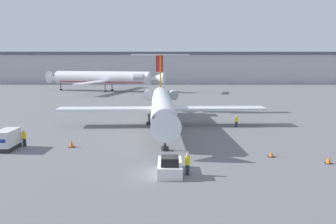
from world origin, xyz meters
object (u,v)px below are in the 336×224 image
at_px(worker_on_apron, 26,138).
at_px(traffic_cone_mid, 331,160).
at_px(luggage_cart, 9,140).
at_px(traffic_cone_left, 73,144).
at_px(pushback_tug, 171,166).
at_px(worker_by_wing, 238,121).
at_px(airplane_parked_far_left, 106,78).
at_px(traffic_cone_right, 273,154).
at_px(airplane_main, 164,104).
at_px(worker_near_tug, 189,164).

xyz_separation_m(worker_on_apron, traffic_cone_mid, (30.34, -6.18, -0.61)).
distance_m(luggage_cart, traffic_cone_left, 6.55).
relative_size(pushback_tug, traffic_cone_left, 4.73).
distance_m(worker_by_wing, airplane_parked_far_left, 65.44).
relative_size(pushback_tug, luggage_cart, 1.21).
height_order(worker_on_apron, airplane_parked_far_left, airplane_parked_far_left).
distance_m(worker_by_wing, traffic_cone_right, 14.73).
xyz_separation_m(traffic_cone_mid, airplane_parked_far_left, (-34.69, 75.02, 3.89)).
bearing_deg(luggage_cart, traffic_cone_left, 8.16).
bearing_deg(airplane_main, worker_near_tug, -83.39).
distance_m(pushback_tug, worker_on_apron, 18.19).
bearing_deg(airplane_parked_far_left, traffic_cone_right, -67.53).
bearing_deg(worker_near_tug, traffic_cone_mid, 13.21).
bearing_deg(traffic_cone_right, traffic_cone_left, 170.03).
distance_m(luggage_cart, traffic_cone_mid, 31.88).
distance_m(worker_near_tug, worker_by_wing, 21.49).
bearing_deg(worker_on_apron, worker_near_tug, -28.09).
xyz_separation_m(airplane_main, worker_by_wing, (10.54, -1.07, -2.28)).
distance_m(traffic_cone_left, traffic_cone_mid, 25.71).
bearing_deg(airplane_parked_far_left, traffic_cone_left, -82.09).
height_order(airplane_main, traffic_cone_left, airplane_main).
bearing_deg(traffic_cone_mid, traffic_cone_right, 154.90).
bearing_deg(airplane_main, traffic_cone_left, -128.22).
bearing_deg(worker_on_apron, pushback_tug, -29.17).
bearing_deg(traffic_cone_mid, traffic_cone_left, 167.11).
distance_m(pushback_tug, traffic_cone_mid, 14.72).
xyz_separation_m(worker_near_tug, airplane_parked_far_left, (-21.66, 78.08, 3.29)).
height_order(airplane_main, pushback_tug, airplane_main).
xyz_separation_m(luggage_cart, traffic_cone_left, (6.45, 0.92, -0.67)).
height_order(traffic_cone_right, airplane_parked_far_left, airplane_parked_far_left).
bearing_deg(pushback_tug, traffic_cone_right, 25.90).
bearing_deg(worker_by_wing, pushback_tug, -116.04).
bearing_deg(luggage_cart, worker_near_tug, -23.08).
height_order(worker_near_tug, traffic_cone_right, worker_near_tug).
distance_m(worker_by_wing, worker_on_apron, 27.57).
distance_m(worker_by_wing, traffic_cone_mid, 17.56).
bearing_deg(airplane_parked_far_left, worker_near_tug, -74.50).
height_order(worker_near_tug, traffic_cone_left, worker_near_tug).
height_order(luggage_cart, airplane_parked_far_left, airplane_parked_far_left).
relative_size(worker_by_wing, traffic_cone_left, 2.03).
bearing_deg(worker_on_apron, luggage_cart, -130.43).
bearing_deg(worker_near_tug, luggage_cart, 156.92).
bearing_deg(worker_on_apron, traffic_cone_right, -8.92).
xyz_separation_m(airplane_main, worker_near_tug, (2.43, -20.98, -2.19)).
height_order(airplane_main, worker_by_wing, airplane_main).
bearing_deg(airplane_main, worker_by_wing, -5.82).
distance_m(pushback_tug, luggage_cart, 18.62).
relative_size(luggage_cart, worker_on_apron, 1.73).
height_order(worker_by_wing, traffic_cone_mid, worker_by_wing).
bearing_deg(traffic_cone_left, traffic_cone_mid, -12.89).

